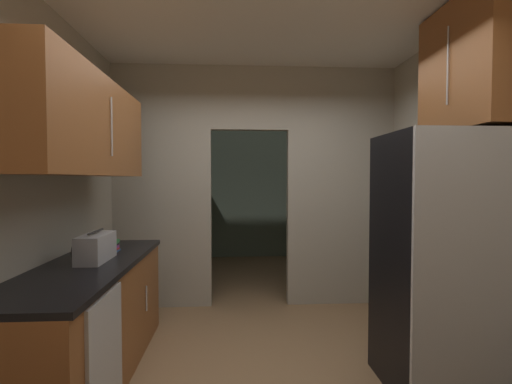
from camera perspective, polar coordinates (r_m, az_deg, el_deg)
The scene contains 11 objects.
ground at distance 3.08m, azimuth 2.11°, elevation -27.33°, with size 20.00×20.00×0.00m, color #93704C.
kitchen_overhead_slab at distance 3.48m, azimuth 1.24°, elevation 24.87°, with size 3.72×7.50×0.06m, color silver.
kitchen_partition at distance 4.43m, azimuth 0.13°, elevation 2.03°, with size 3.32×0.12×2.83m.
adjoining_room_shell at distance 6.33m, azimuth -1.13°, elevation 1.18°, with size 3.32×2.82×2.83m.
refrigerator at distance 3.01m, azimuth 26.96°, elevation -9.54°, with size 0.82×0.76×1.83m.
lower_cabinet_run at distance 3.18m, azimuth -24.21°, elevation -17.71°, with size 0.64×2.07×0.88m.
dishwasher at distance 2.59m, azimuth -22.10°, elevation -23.17°, with size 0.02×0.56×0.82m.
upper_cabinet_counterside at distance 3.02m, azimuth -24.62°, elevation 9.14°, with size 0.36×1.86×0.72m.
upper_cabinet_fridgeside at distance 3.27m, azimuth 30.21°, elevation 16.38°, with size 0.36×0.91×0.95m.
boombox at distance 3.10m, azimuth -23.43°, elevation -7.84°, with size 0.19×0.42×0.23m.
book_stack at distance 3.45m, azimuth -21.45°, elevation -7.73°, with size 0.14×0.16×0.10m.
Camera 1 is at (-0.27, -2.67, 1.51)m, focal length 26.04 mm.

